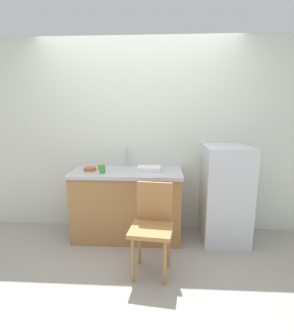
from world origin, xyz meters
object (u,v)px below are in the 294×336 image
(chair, at_px, (152,224))
(cup_yellow, at_px, (100,167))
(refrigerator, at_px, (225,194))
(dish_tray, at_px, (149,169))
(terracotta_bowl, at_px, (90,169))
(cup_green, at_px, (102,169))

(chair, bearing_deg, cup_yellow, 138.04)
(refrigerator, xyz_separation_m, dish_tray, (-0.93, 0.04, 0.30))
(refrigerator, bearing_deg, cup_yellow, 178.07)
(terracotta_bowl, bearing_deg, refrigerator, 0.34)
(refrigerator, bearing_deg, chair, -139.60)
(refrigerator, distance_m, chair, 1.13)
(cup_yellow, bearing_deg, cup_green, -70.36)
(refrigerator, distance_m, dish_tray, 0.98)
(refrigerator, bearing_deg, cup_green, -174.95)
(dish_tray, relative_size, cup_green, 2.72)
(chair, bearing_deg, terracotta_bowl, 144.88)
(chair, height_order, cup_yellow, cup_yellow)
(dish_tray, xyz_separation_m, cup_yellow, (-0.61, 0.01, 0.01))
(dish_tray, relative_size, terracotta_bowl, 1.90)
(chair, relative_size, cup_yellow, 12.20)
(dish_tray, distance_m, terracotta_bowl, 0.73)
(cup_yellow, bearing_deg, chair, -48.88)
(terracotta_bowl, xyz_separation_m, cup_yellow, (0.12, 0.06, 0.02))
(chair, relative_size, dish_tray, 3.18)
(terracotta_bowl, height_order, cup_yellow, cup_yellow)
(terracotta_bowl, xyz_separation_m, cup_green, (0.18, -0.12, 0.03))
(chair, relative_size, cup_green, 8.65)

